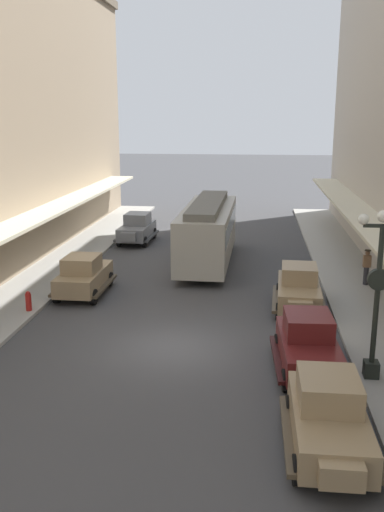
{
  "coord_description": "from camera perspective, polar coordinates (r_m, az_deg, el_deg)",
  "views": [
    {
      "loc": [
        2.74,
        -18.35,
        7.93
      ],
      "look_at": [
        0.0,
        6.0,
        1.8
      ],
      "focal_mm": 39.64,
      "sensor_mm": 36.0,
      "label": 1
    }
  ],
  "objects": [
    {
      "name": "parked_car_4",
      "position": [
        18.36,
        11.64,
        -8.62
      ],
      "size": [
        2.31,
        4.32,
        1.84
      ],
      "color": "#591919",
      "rests_on": "ground"
    },
    {
      "name": "parked_car_0",
      "position": [
        14.45,
        13.61,
        -15.31
      ],
      "size": [
        2.16,
        4.27,
        1.84
      ],
      "color": "#997F5B",
      "rests_on": "ground"
    },
    {
      "name": "lamp_post_with_clock",
      "position": [
        17.5,
        18.24,
        -3.09
      ],
      "size": [
        1.42,
        0.44,
        5.16
      ],
      "color": "black",
      "rests_on": "sidewalk_right"
    },
    {
      "name": "streetcar",
      "position": [
        30.62,
        1.61,
        2.69
      ],
      "size": [
        2.66,
        9.64,
        3.46
      ],
      "color": "#ADA899",
      "rests_on": "ground"
    },
    {
      "name": "ground_plane",
      "position": [
        20.18,
        -1.93,
        -9.11
      ],
      "size": [
        200.0,
        200.0,
        0.0
      ],
      "primitive_type": "plane",
      "color": "#424244"
    },
    {
      "name": "pedestrian_0",
      "position": [
        27.73,
        17.21,
        -1.04
      ],
      "size": [
        0.36,
        0.28,
        1.67
      ],
      "color": "#2D2D33",
      "rests_on": "sidewalk_right"
    },
    {
      "name": "parked_car_2",
      "position": [
        23.98,
        10.72,
        -3.14
      ],
      "size": [
        2.28,
        4.31,
        1.84
      ],
      "color": "#997F5B",
      "rests_on": "ground"
    },
    {
      "name": "parked_car_1",
      "position": [
        25.95,
        -10.87,
        -1.83
      ],
      "size": [
        2.15,
        4.26,
        1.84
      ],
      "color": "#997F5B",
      "rests_on": "ground"
    },
    {
      "name": "fire_hydrant",
      "position": [
        24.05,
        -16.18,
        -4.37
      ],
      "size": [
        0.24,
        0.24,
        0.82
      ],
      "color": "#B21E19",
      "rests_on": "sidewalk_left"
    },
    {
      "name": "parked_car_3",
      "position": [
        36.26,
        -5.58,
        2.87
      ],
      "size": [
        2.27,
        4.31,
        1.84
      ],
      "color": "slate",
      "rests_on": "ground"
    }
  ]
}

